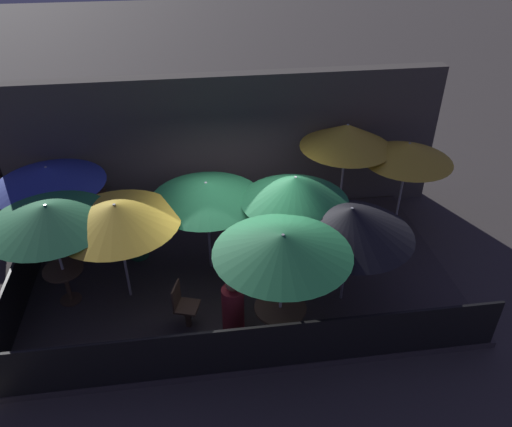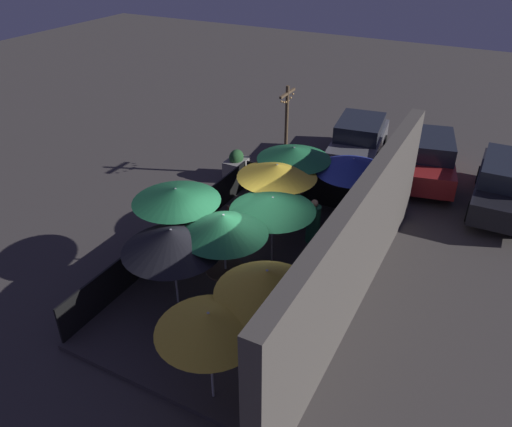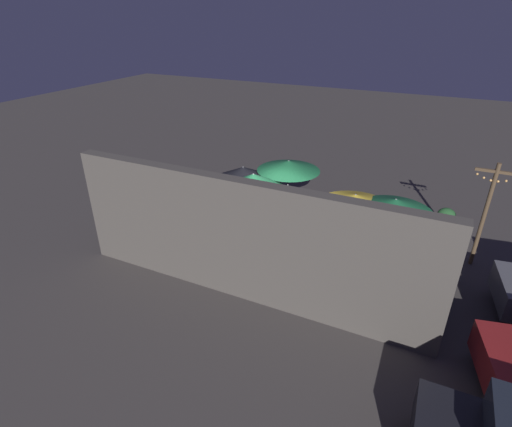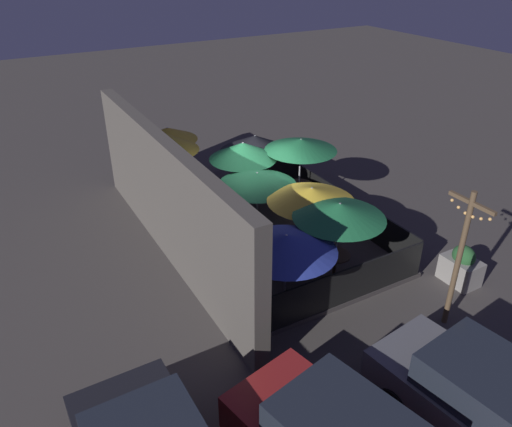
{
  "view_description": "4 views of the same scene",
  "coord_description": "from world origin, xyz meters",
  "views": [
    {
      "loc": [
        -0.77,
        -7.82,
        6.81
      ],
      "look_at": [
        0.36,
        0.33,
        1.34
      ],
      "focal_mm": 35.0,
      "sensor_mm": 36.0,
      "label": 1
    },
    {
      "loc": [
        9.07,
        4.92,
        8.09
      ],
      "look_at": [
        -0.96,
        -0.34,
        1.29
      ],
      "focal_mm": 35.0,
      "sensor_mm": 36.0,
      "label": 2
    },
    {
      "loc": [
        -4.12,
        10.49,
        7.03
      ],
      "look_at": [
        0.78,
        0.19,
        1.17
      ],
      "focal_mm": 28.0,
      "sensor_mm": 36.0,
      "label": 3
    },
    {
      "loc": [
        -11.2,
        6.35,
        7.58
      ],
      "look_at": [
        -0.69,
        0.4,
        0.96
      ],
      "focal_mm": 35.0,
      "sensor_mm": 36.0,
      "label": 4
    }
  ],
  "objects": [
    {
      "name": "ground_plane",
      "position": [
        0.0,
        0.0,
        0.0
      ],
      "size": [
        60.0,
        60.0,
        0.0
      ],
      "primitive_type": "plane",
      "color": "#423D3A"
    },
    {
      "name": "patio_deck",
      "position": [
        0.0,
        0.0,
        0.06
      ],
      "size": [
        8.41,
        4.93,
        0.12
      ],
      "color": "#383333",
      "rests_on": "ground_plane"
    },
    {
      "name": "building_wall",
      "position": [
        0.0,
        2.7,
        1.7
      ],
      "size": [
        10.01,
        0.36,
        3.4
      ],
      "color": "#4C4742",
      "rests_on": "ground_plane"
    },
    {
      "name": "fence_front",
      "position": [
        0.0,
        -2.42,
        0.59
      ],
      "size": [
        8.21,
        0.05,
        0.95
      ],
      "color": "black",
      "rests_on": "patio_deck"
    },
    {
      "name": "fence_side_left",
      "position": [
        -4.16,
        0.0,
        0.59
      ],
      "size": [
        0.05,
        4.73,
        0.95
      ],
      "color": "black",
      "rests_on": "patio_deck"
    },
    {
      "name": "patio_umbrella_0",
      "position": [
        0.48,
        -1.82,
        2.18
      ],
      "size": [
        2.21,
        2.21,
        2.24
      ],
      "color": "#B2B2B7",
      "rests_on": "patio_deck"
    },
    {
      "name": "patio_umbrella_1",
      "position": [
        1.02,
        -0.12,
        2.12
      ],
      "size": [
        2.03,
        2.03,
        2.26
      ],
      "color": "#B2B2B7",
      "rests_on": "patio_deck"
    },
    {
      "name": "patio_umbrella_2",
      "position": [
        -3.33,
        -0.33,
        2.1
      ],
      "size": [
        2.19,
        2.19,
        2.17
      ],
      "color": "#B2B2B7",
      "rests_on": "patio_deck"
    },
    {
      "name": "patio_umbrella_3",
      "position": [
        -2.2,
        -0.34,
        2.02
      ],
      "size": [
        2.24,
        2.24,
        2.09
      ],
      "color": "#B2B2B7",
      "rests_on": "patio_deck"
    },
    {
      "name": "patio_umbrella_4",
      "position": [
        2.53,
        1.72,
        2.25
      ],
      "size": [
        2.02,
        2.02,
        2.39
      ],
      "color": "#B2B2B7",
      "rests_on": "patio_deck"
    },
    {
      "name": "patio_umbrella_5",
      "position": [
        3.75,
        1.2,
        2.04
      ],
      "size": [
        1.94,
        1.94,
        2.12
      ],
      "color": "#B2B2B7",
      "rests_on": "patio_deck"
    },
    {
      "name": "patio_umbrella_6",
      "position": [
        -3.69,
        1.36,
        1.94
      ],
      "size": [
        2.23,
        2.23,
        2.02
      ],
      "color": "#B2B2B7",
      "rests_on": "patio_deck"
    },
    {
      "name": "patio_umbrella_7",
      "position": [
        -0.59,
        0.31,
        1.95
      ],
      "size": [
        2.18,
        2.18,
        2.02
      ],
      "color": "#B2B2B7",
      "rests_on": "patio_deck"
    },
    {
      "name": "patio_umbrella_8",
      "position": [
        1.83,
        -0.99,
        1.92
      ],
      "size": [
        2.29,
        2.29,
        2.07
      ],
      "color": "#B2B2B7",
      "rests_on": "patio_deck"
    },
    {
      "name": "dining_table_0",
      "position": [
        0.48,
        -1.82,
        0.7
      ],
      "size": [
        0.88,
        0.88,
        0.74
      ],
      "color": "#4C3828",
      "rests_on": "patio_deck"
    },
    {
      "name": "dining_table_1",
      "position": [
        1.02,
        -0.12,
        0.73
      ],
      "size": [
        0.95,
        0.95,
        0.76
      ],
      "color": "#4C3828",
      "rests_on": "patio_deck"
    },
    {
      "name": "dining_table_2",
      "position": [
        -3.33,
        -0.33,
        0.72
      ],
      "size": [
        0.73,
        0.73,
        0.77
      ],
      "color": "#4C3828",
      "rests_on": "patio_deck"
    },
    {
      "name": "patio_chair_0",
      "position": [
        -1.0,
        2.0,
        0.62
      ],
      "size": [
        0.57,
        0.57,
        0.92
      ],
      "rotation": [
        0.0,
        0.0,
        -0.81
      ],
      "color": "#4C3828",
      "rests_on": "patio_deck"
    },
    {
      "name": "patio_chair_1",
      "position": [
        -0.22,
        2.01,
        0.62
      ],
      "size": [
        0.55,
        0.55,
        0.92
      ],
      "rotation": [
        0.0,
        0.0,
        -1.04
      ],
      "color": "#4C3828",
      "rests_on": "patio_deck"
    },
    {
      "name": "patio_chair_2",
      "position": [
        -1.16,
        -1.3,
        0.63
      ],
      "size": [
        0.5,
        0.5,
        0.93
      ],
      "rotation": [
        0.0,
        0.0,
        -0.31
      ],
      "color": "#4C3828",
      "rests_on": "patio_deck"
    },
    {
      "name": "patio_chair_3",
      "position": [
        -3.03,
        2.19,
        0.61
      ],
      "size": [
        0.44,
        0.44,
        0.91
      ],
      "rotation": [
        0.0,
        0.0,
        -1.69
      ],
      "color": "#4C3828",
      "rests_on": "patio_deck"
    },
    {
      "name": "patron_0",
      "position": [
        -2.09,
        0.86,
        0.72
      ],
      "size": [
        0.39,
        0.39,
        1.33
      ],
      "rotation": [
        0.0,
        0.0,
        1.56
      ],
      "color": "#236642",
      "rests_on": "patio_deck"
    },
    {
      "name": "patron_1",
      "position": [
        -0.3,
        -1.5,
        0.63
      ],
      "size": [
        0.52,
        0.52,
        1.16
      ],
      "rotation": [
        0.0,
        0.0,
        1.15
      ],
      "color": "maroon",
      "rests_on": "patio_deck"
    },
    {
      "name": "planter_box",
      "position": [
        -4.8,
        -3.15,
        0.46
      ],
      "size": [
        0.92,
        0.65,
        1.05
      ],
      "color": "gray",
      "rests_on": "ground_plane"
    },
    {
      "name": "light_post",
      "position": [
        -5.7,
        -1.67,
        1.86
      ],
      "size": [
        1.1,
        0.12,
        3.28
      ],
      "color": "brown",
      "rests_on": "ground_plane"
    },
    {
      "name": "parked_car_0",
      "position": [
        -8.2,
        0.21,
        0.84
      ],
      "size": [
        4.29,
        2.22,
        1.62
      ],
      "rotation": [
        0.0,
        0.0,
        0.13
      ],
      "color": "#5B5B60",
      "rests_on": "ground_plane"
    }
  ]
}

